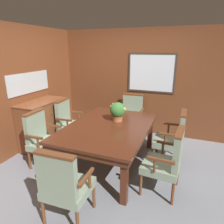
{
  "coord_description": "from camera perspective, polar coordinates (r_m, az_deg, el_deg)",
  "views": [
    {
      "loc": [
        1.25,
        -2.82,
        2.0
      ],
      "look_at": [
        0.02,
        0.3,
        0.93
      ],
      "focal_mm": 32.0,
      "sensor_mm": 36.0,
      "label": 1
    }
  ],
  "objects": [
    {
      "name": "wall_left",
      "position": [
        4.25,
        -25.63,
        5.39
      ],
      "size": [
        0.08,
        7.2,
        2.45
      ],
      "color": "brown",
      "rests_on": "ground_plane"
    },
    {
      "name": "chair_head_near",
      "position": [
        2.49,
        -13.46,
        -19.38
      ],
      "size": [
        0.58,
        0.52,
        0.98
      ],
      "rotation": [
        0.0,
        0.0,
        3.18
      ],
      "color": "brown",
      "rests_on": "ground_plane"
    },
    {
      "name": "chair_left_near",
      "position": [
        3.72,
        -19.23,
        -6.84
      ],
      "size": [
        0.52,
        0.58,
        0.98
      ],
      "rotation": [
        0.0,
        0.0,
        1.61
      ],
      "color": "brown",
      "rests_on": "ground_plane"
    },
    {
      "name": "sideboard_cabinet",
      "position": [
        4.46,
        -19.07,
        -3.19
      ],
      "size": [
        0.51,
        1.04,
        0.98
      ],
      "color": "brown",
      "rests_on": "ground_plane"
    },
    {
      "name": "dining_table",
      "position": [
        3.49,
        -0.91,
        -5.18
      ],
      "size": [
        1.35,
        1.94,
        0.73
      ],
      "color": "#4C2314",
      "rests_on": "ground_plane"
    },
    {
      "name": "chair_head_far",
      "position": [
        4.75,
        5.47,
        -0.58
      ],
      "size": [
        0.57,
        0.52,
        0.98
      ],
      "rotation": [
        0.0,
        0.0,
        0.03
      ],
      "color": "brown",
      "rests_on": "ground_plane"
    },
    {
      "name": "wall_back",
      "position": [
        4.88,
        6.51,
        8.42
      ],
      "size": [
        7.2,
        0.08,
        2.45
      ],
      "color": "brown",
      "rests_on": "ground_plane"
    },
    {
      "name": "ground_plane",
      "position": [
        3.68,
        -2.11,
        -15.33
      ],
      "size": [
        14.0,
        14.0,
        0.0
      ],
      "primitive_type": "plane",
      "color": "gray"
    },
    {
      "name": "potted_plant",
      "position": [
        3.62,
        1.6,
        0.29
      ],
      "size": [
        0.3,
        0.28,
        0.35
      ],
      "color": "#B2603D",
      "rests_on": "dining_table"
    },
    {
      "name": "chair_left_far",
      "position": [
        4.37,
        -12.24,
        -2.54
      ],
      "size": [
        0.54,
        0.59,
        0.98
      ],
      "rotation": [
        0.0,
        0.0,
        1.64
      ],
      "color": "brown",
      "rests_on": "ground_plane"
    },
    {
      "name": "chair_right_near",
      "position": [
        2.96,
        15.54,
        -13.03
      ],
      "size": [
        0.53,
        0.58,
        0.98
      ],
      "rotation": [
        0.0,
        0.0,
        -1.63
      ],
      "color": "brown",
      "rests_on": "ground_plane"
    },
    {
      "name": "chair_right_far",
      "position": [
        3.72,
        17.18,
        -6.63
      ],
      "size": [
        0.51,
        0.57,
        0.98
      ],
      "rotation": [
        0.0,
        0.0,
        -1.56
      ],
      "color": "brown",
      "rests_on": "ground_plane"
    }
  ]
}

